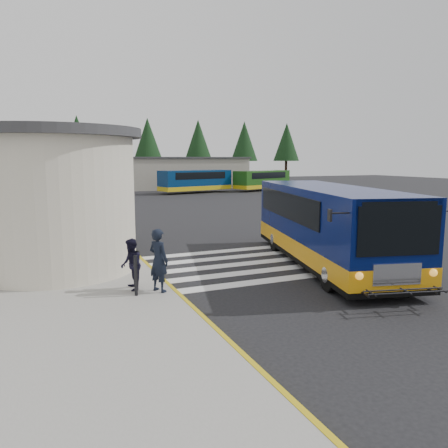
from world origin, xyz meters
name	(u,v)px	position (x,y,z in m)	size (l,w,h in m)	color
ground	(247,258)	(0.00, 0.00, 0.00)	(140.00, 140.00, 0.00)	black
sidewalk	(3,256)	(-9.00, 4.00, 0.07)	(10.00, 34.00, 0.15)	gray
curb_strip	(127,246)	(-4.05, 4.00, 0.08)	(0.12, 34.00, 0.16)	gold
crosswalk	(245,264)	(-0.50, -0.80, 0.01)	(8.00, 5.35, 0.01)	silver
depot_building	(148,173)	(6.00, 42.00, 2.11)	(26.40, 8.40, 4.20)	gray
tree_line	(136,140)	(6.29, 50.00, 6.77)	(58.40, 4.40, 10.00)	black
transit_bus	(328,228)	(2.25, -2.15, 1.40)	(5.46, 10.68, 2.93)	#06114C
pedestrian_a	(159,260)	(-4.50, -3.37, 1.07)	(0.67, 0.44, 1.84)	black
pedestrian_b	(131,265)	(-5.20, -2.91, 0.91)	(0.73, 0.57, 1.51)	black
bollard	(136,276)	(-5.19, -3.51, 0.72)	(0.09, 0.09, 1.15)	black
far_bus_a	(195,180)	(9.45, 32.92, 1.48)	(9.15, 4.54, 2.27)	#06254E
far_bus_b	(262,179)	(18.51, 33.39, 1.39)	(8.57, 5.18, 2.14)	#1B4813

